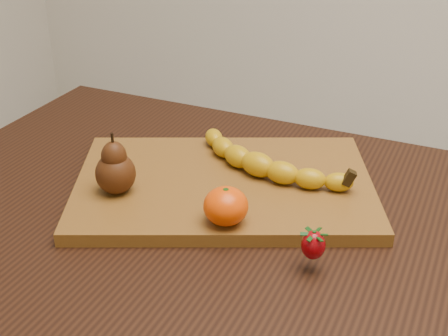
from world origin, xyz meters
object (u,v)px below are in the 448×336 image
at_px(cutting_board, 224,185).
at_px(pear, 115,163).
at_px(table, 221,267).
at_px(mandarin, 226,206).

height_order(cutting_board, pear, pear).
distance_m(table, cutting_board, 0.13).
xyz_separation_m(cutting_board, pear, (-0.13, -0.10, 0.06)).
bearing_deg(table, mandarin, -58.71).
relative_size(table, pear, 10.81).
bearing_deg(mandarin, pear, 176.51).
relative_size(table, cutting_board, 2.22).
distance_m(cutting_board, mandarin, 0.12).
distance_m(table, pear, 0.23).
xyz_separation_m(table, cutting_board, (-0.02, 0.06, 0.11)).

